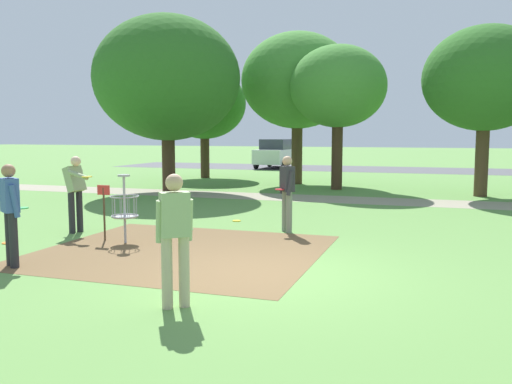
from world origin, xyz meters
The scene contains 18 objects.
ground_plane centered at (0.00, 0.00, 0.00)m, with size 160.00×160.00×0.00m, color #5B8942.
dirt_tee_pad centered at (-1.97, 1.08, 0.00)m, with size 5.16×4.73×0.01m, color brown.
disc_golf_basket centered at (-3.45, 1.42, 0.75)m, with size 0.98×0.58×1.39m.
player_foreground_watching centered at (-0.55, -1.94, 0.97)m, with size 0.47×0.45×1.71m.
player_throwing centered at (-5.04, 2.06, 0.99)m, with size 1.03×0.68×1.71m.
player_waiting_left centered at (-4.09, -0.89, 0.97)m, with size 0.48×0.45×1.71m.
player_waiting_right centered at (-0.61, 3.64, 0.97)m, with size 0.45×0.46×1.71m.
frisbee_near_basket centered at (-2.81, 3.17, 0.01)m, with size 0.21×0.21×0.02m, color green.
frisbee_by_tee centered at (-5.60, 0.61, 0.01)m, with size 0.25×0.25×0.02m, color orange.
frisbee_mid_grass centered at (-2.20, 4.67, 0.01)m, with size 0.21×0.21×0.02m, color gold.
tree_near_left centered at (-8.43, 16.81, 3.66)m, with size 4.11×4.11×5.43m.
tree_near_right centered at (-3.26, 15.05, 4.46)m, with size 4.86×4.86×6.54m.
tree_mid_left centered at (-7.17, 10.54, 4.26)m, with size 5.51×5.51×6.62m.
tree_mid_right centered at (4.05, 12.49, 4.08)m, with size 4.26×4.26×5.91m.
tree_far_center centered at (-1.18, 13.23, 4.00)m, with size 3.76×3.76×5.63m.
parking_lot_strip centered at (0.00, 26.05, 0.00)m, with size 36.00×6.00×0.01m, color #4C4C51.
parked_car_leftmost centered at (-7.24, 25.38, 0.92)m, with size 2.08×4.25×1.84m.
gravel_path centered at (0.00, 9.99, 0.00)m, with size 40.00×2.00×0.00m, color gray.
Camera 1 is at (2.54, -7.96, 2.21)m, focal length 37.88 mm.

